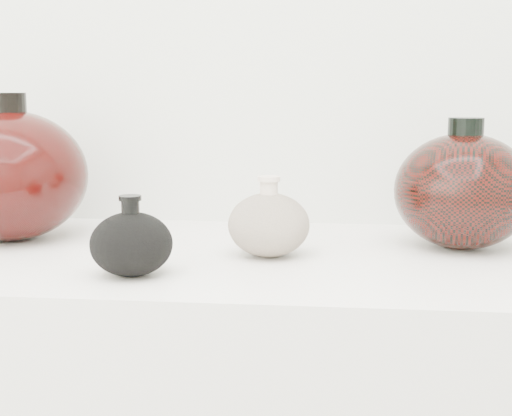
# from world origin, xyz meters

# --- Properties ---
(black_gourd_vase) EXTENTS (0.11, 0.11, 0.10)m
(black_gourd_vase) POSITION_xyz_m (-0.09, 0.81, 0.94)
(black_gourd_vase) COLOR black
(black_gourd_vase) RESTS_ON display_counter
(cream_gourd_vase) EXTENTS (0.12, 0.12, 0.11)m
(cream_gourd_vase) POSITION_xyz_m (0.07, 0.94, 0.95)
(cream_gourd_vase) COLOR #BEB593
(cream_gourd_vase) RESTS_ON display_counter
(left_round_pot) EXTENTS (0.29, 0.29, 0.23)m
(left_round_pot) POSITION_xyz_m (-0.34, 1.01, 1.00)
(left_round_pot) COLOR black
(left_round_pot) RESTS_ON display_counter
(right_round_pot) EXTENTS (0.23, 0.23, 0.19)m
(right_round_pot) POSITION_xyz_m (0.35, 1.02, 0.99)
(right_round_pot) COLOR black
(right_round_pot) RESTS_ON display_counter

